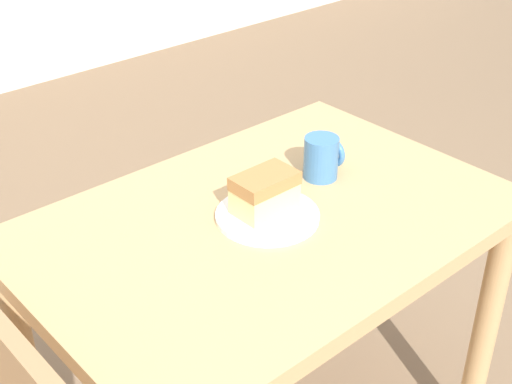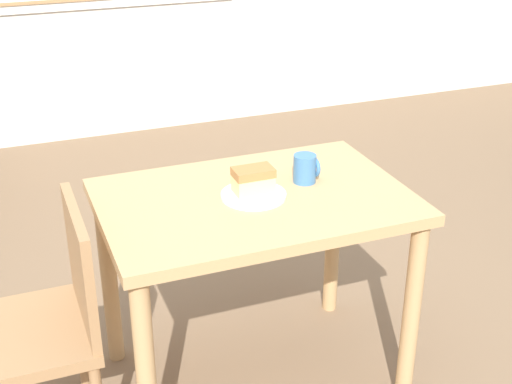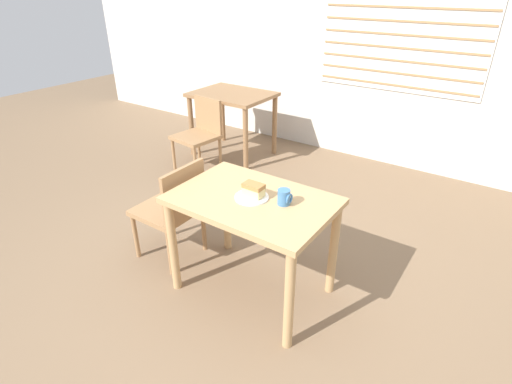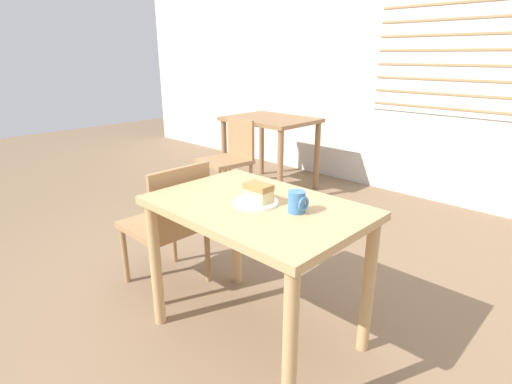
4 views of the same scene
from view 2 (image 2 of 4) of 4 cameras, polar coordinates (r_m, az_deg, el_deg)
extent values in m
cube|color=tan|center=(2.37, -0.14, -0.77)|extent=(1.02, 0.69, 0.04)
cylinder|color=tan|center=(2.23, -8.77, -14.56)|extent=(0.06, 0.06, 0.71)
cylinder|color=tan|center=(2.53, 12.33, -9.51)|extent=(0.06, 0.06, 0.71)
cylinder|color=tan|center=(2.71, -11.67, -6.86)|extent=(0.06, 0.06, 0.71)
cylinder|color=tan|center=(2.96, 6.18, -3.50)|extent=(0.06, 0.06, 0.71)
cube|color=#9E754C|center=(2.40, -18.21, -10.92)|extent=(0.44, 0.44, 0.04)
cylinder|color=#9E754C|center=(2.68, -13.83, -11.68)|extent=(0.04, 0.04, 0.39)
cube|color=#9E754C|center=(2.29, -13.86, -5.73)|extent=(0.03, 0.42, 0.39)
cylinder|color=white|center=(2.36, -0.20, -0.25)|extent=(0.22, 0.22, 0.01)
cube|color=#E0C67F|center=(2.36, -0.22, 0.64)|extent=(0.13, 0.08, 0.06)
cube|color=#A3703D|center=(2.34, -0.22, 1.58)|extent=(0.13, 0.08, 0.03)
cylinder|color=teal|center=(2.46, 3.92, 1.88)|extent=(0.08, 0.08, 0.10)
torus|color=teal|center=(2.47, 4.74, 2.01)|extent=(0.01, 0.07, 0.07)
camera|label=1|loc=(1.09, -25.61, 11.59)|focal=50.00mm
camera|label=3|loc=(2.06, 68.49, 16.10)|focal=28.00mm
camera|label=4|loc=(2.15, 48.90, 7.24)|focal=28.00mm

